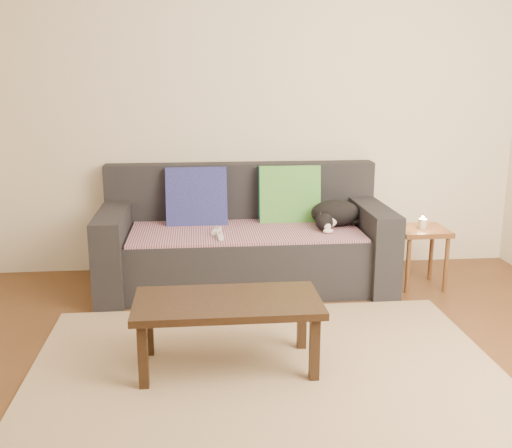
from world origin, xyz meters
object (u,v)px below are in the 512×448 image
object	(u,v)px
wii_remote_a	(217,231)
coffee_table	(228,308)
cat	(335,214)
wii_remote_b	(220,236)
sofa	(244,244)
side_table	(421,238)

from	to	relation	value
wii_remote_a	coffee_table	bearing A→B (deg)	-162.10
wii_remote_a	cat	bearing A→B (deg)	-64.82
wii_remote_a	wii_remote_b	size ratio (longest dim) A/B	1.00
wii_remote_a	coffee_table	xyz separation A→B (m)	(0.01, -1.19, -0.11)
sofa	coffee_table	world-z (taller)	sofa
cat	coffee_table	bearing A→B (deg)	-142.95
sofa	cat	bearing A→B (deg)	-3.86
wii_remote_a	side_table	size ratio (longest dim) A/B	0.34
cat	side_table	size ratio (longest dim) A/B	1.03
wii_remote_b	coffee_table	bearing A→B (deg)	175.48
wii_remote_b	coffee_table	size ratio (longest dim) A/B	0.15
cat	wii_remote_b	size ratio (longest dim) A/B	3.07
coffee_table	side_table	bearing A→B (deg)	38.01
wii_remote_a	side_table	world-z (taller)	wii_remote_a
cat	wii_remote_a	xyz separation A→B (m)	(-0.88, -0.12, -0.08)
wii_remote_a	side_table	xyz separation A→B (m)	(1.50, -0.03, -0.09)
cat	side_table	bearing A→B (deg)	-33.22
side_table	wii_remote_b	bearing A→B (deg)	-175.56
wii_remote_b	cat	bearing A→B (deg)	-77.13
sofa	wii_remote_b	size ratio (longest dim) A/B	14.00
cat	side_table	xyz separation A→B (m)	(0.62, -0.15, -0.17)
sofa	wii_remote_b	bearing A→B (deg)	-121.85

